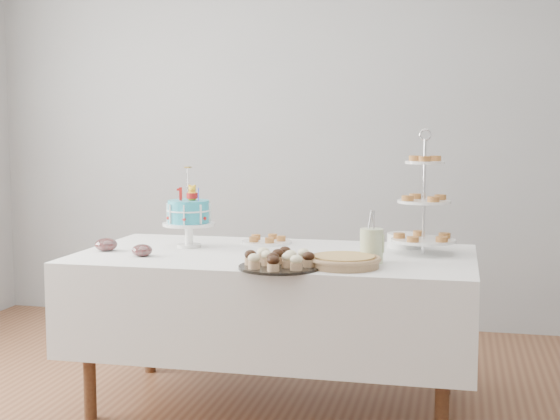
% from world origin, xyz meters
% --- Properties ---
extents(walls, '(5.04, 4.04, 2.70)m').
position_xyz_m(walls, '(0.00, 0.00, 1.35)').
color(walls, '#929497').
rests_on(walls, floor).
extents(table, '(1.92, 1.02, 0.77)m').
position_xyz_m(table, '(0.00, 0.30, 0.54)').
color(table, silver).
rests_on(table, floor).
extents(birthday_cake, '(0.27, 0.27, 0.41)m').
position_xyz_m(birthday_cake, '(-0.48, 0.40, 0.88)').
color(birthday_cake, white).
rests_on(birthday_cake, table).
extents(cupcake_tray, '(0.36, 0.36, 0.08)m').
position_xyz_m(cupcake_tray, '(0.11, -0.10, 0.81)').
color(cupcake_tray, black).
rests_on(cupcake_tray, table).
extents(pie, '(0.33, 0.33, 0.05)m').
position_xyz_m(pie, '(0.38, -0.01, 0.80)').
color(pie, tan).
rests_on(pie, table).
extents(tiered_stand, '(0.31, 0.31, 0.61)m').
position_xyz_m(tiered_stand, '(0.71, 0.44, 1.02)').
color(tiered_stand, silver).
rests_on(tiered_stand, table).
extents(plate_stack, '(0.18, 0.18, 0.07)m').
position_xyz_m(plate_stack, '(0.60, 0.64, 0.81)').
color(plate_stack, white).
rests_on(plate_stack, table).
extents(pastry_plate, '(0.27, 0.27, 0.04)m').
position_xyz_m(pastry_plate, '(-0.12, 0.62, 0.79)').
color(pastry_plate, white).
rests_on(pastry_plate, table).
extents(jam_bowl_a, '(0.10, 0.10, 0.06)m').
position_xyz_m(jam_bowl_a, '(-0.60, 0.07, 0.80)').
color(jam_bowl_a, silver).
rests_on(jam_bowl_a, table).
extents(jam_bowl_b, '(0.11, 0.11, 0.07)m').
position_xyz_m(jam_bowl_b, '(-0.84, 0.18, 0.80)').
color(jam_bowl_b, silver).
rests_on(jam_bowl_b, table).
extents(utensil_pitcher, '(0.11, 0.11, 0.24)m').
position_xyz_m(utensil_pitcher, '(0.49, 0.14, 0.85)').
color(utensil_pitcher, white).
rests_on(utensil_pitcher, table).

